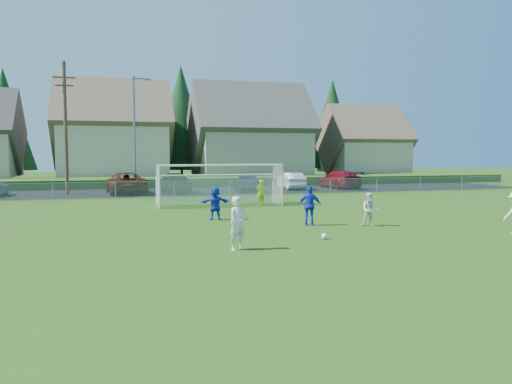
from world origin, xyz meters
TOP-DOWN VIEW (x-y plane):
  - ground at (0.00, 0.00)m, footprint 160.00×160.00m
  - asphalt_lot at (0.00, 27.50)m, footprint 60.00×60.00m
  - grass_embankment at (0.00, 35.00)m, footprint 70.00×6.00m
  - soccer_ball at (1.23, 3.25)m, footprint 0.22×0.22m
  - player_white_a at (-2.28, 2.19)m, footprint 0.75×0.66m
  - player_white_b at (4.42, 5.74)m, footprint 0.86×0.78m
  - player_blue_a at (2.04, 6.67)m, footprint 1.09×0.76m
  - player_blue_b at (-1.54, 9.61)m, footprint 1.46×0.51m
  - goalkeeper at (2.46, 15.50)m, footprint 0.65×0.53m
  - car_c at (-5.19, 26.82)m, footprint 3.22×6.14m
  - car_d at (-1.52, 26.35)m, footprint 2.43×5.53m
  - car_e at (4.46, 26.23)m, footprint 2.25×4.54m
  - car_f at (8.89, 27.79)m, footprint 1.87×4.50m
  - car_g at (13.46, 27.74)m, footprint 2.45×5.53m
  - soccer_goal at (0.00, 16.05)m, footprint 7.42×1.90m
  - chainlink_fence at (0.00, 22.00)m, footprint 52.06×0.06m
  - streetlight at (-4.45, 26.00)m, footprint 1.38×0.18m
  - utility_pole at (-9.50, 27.00)m, footprint 1.60×0.26m
  - houses_row at (1.97, 42.46)m, footprint 53.90×11.45m
  - tree_row at (1.04, 48.74)m, footprint 65.98×12.36m

SIDE VIEW (x-z plane):
  - ground at x=0.00m, z-range 0.00..0.00m
  - asphalt_lot at x=0.00m, z-range 0.01..0.01m
  - soccer_ball at x=1.23m, z-range 0.00..0.22m
  - grass_embankment at x=0.00m, z-range 0.00..0.80m
  - chainlink_fence at x=0.00m, z-range 0.03..1.23m
  - player_white_b at x=4.42m, z-range 0.00..1.44m
  - car_f at x=8.89m, z-range 0.00..1.45m
  - car_e at x=4.46m, z-range 0.00..1.49m
  - goalkeeper at x=2.46m, z-range 0.00..1.54m
  - player_blue_b at x=-1.54m, z-range 0.00..1.56m
  - car_d at x=-1.52m, z-range 0.00..1.58m
  - car_g at x=13.46m, z-range 0.00..1.58m
  - car_c at x=-5.19m, z-range 0.00..1.65m
  - player_blue_a at x=2.04m, z-range 0.00..1.72m
  - player_white_a at x=-2.28m, z-range 0.00..1.74m
  - soccer_goal at x=0.00m, z-range 0.38..2.88m
  - streetlight at x=-4.45m, z-range 0.34..9.34m
  - utility_pole at x=-9.50m, z-range 0.15..10.15m
  - tree_row at x=1.04m, z-range 0.01..13.81m
  - houses_row at x=1.97m, z-range 0.69..13.97m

